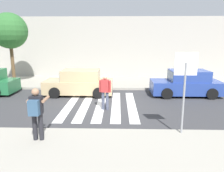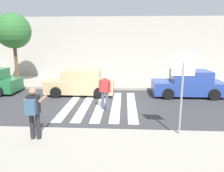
{
  "view_description": "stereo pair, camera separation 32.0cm",
  "coord_description": "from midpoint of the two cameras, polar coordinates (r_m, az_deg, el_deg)",
  "views": [
    {
      "loc": [
        0.9,
        -10.7,
        3.37
      ],
      "look_at": [
        0.6,
        -0.2,
        1.1
      ],
      "focal_mm": 35.0,
      "sensor_mm": 36.0,
      "label": 1
    },
    {
      "loc": [
        1.22,
        -10.69,
        3.37
      ],
      "look_at": [
        0.6,
        -0.2,
        1.1
      ],
      "focal_mm": 35.0,
      "sensor_mm": 36.0,
      "label": 2
    }
  ],
  "objects": [
    {
      "name": "crosswalk_stripe_1",
      "position": [
        11.55,
        -6.05,
        -4.81
      ],
      "size": [
        0.44,
        5.2,
        0.01
      ],
      "primitive_type": "cube",
      "color": "silver",
      "rests_on": "ground"
    },
    {
      "name": "crosswalk_stripe_3",
      "position": [
        11.41,
        1.93,
        -4.98
      ],
      "size": [
        0.44,
        5.2,
        0.01
      ],
      "primitive_type": "cube",
      "color": "silver",
      "rests_on": "ground"
    },
    {
      "name": "parked_car_tan",
      "position": [
        13.5,
        -7.47,
        0.79
      ],
      "size": [
        4.1,
        1.92,
        1.55
      ],
      "color": "tan",
      "rests_on": "ground"
    },
    {
      "name": "photographer_with_backpack",
      "position": [
        7.41,
        -18.67,
        -5.76
      ],
      "size": [
        0.59,
        0.85,
        1.72
      ],
      "color": "#232328",
      "rests_on": "sidewalk_near"
    },
    {
      "name": "ground_plane",
      "position": [
        11.26,
        -2.18,
        -5.23
      ],
      "size": [
        120.0,
        120.0,
        0.0
      ],
      "primitive_type": "plane",
      "color": "#38383A"
    },
    {
      "name": "crosswalk_stripe_2",
      "position": [
        11.45,
        -2.09,
        -4.91
      ],
      "size": [
        0.44,
        5.2,
        0.01
      ],
      "primitive_type": "cube",
      "color": "silver",
      "rests_on": "ground"
    },
    {
      "name": "sidewalk_far",
      "position": [
        17.05,
        -0.25,
        1.04
      ],
      "size": [
        60.0,
        4.8,
        0.14
      ],
      "primitive_type": "cube",
      "color": "#9E998C",
      "rests_on": "ground"
    },
    {
      "name": "stop_sign",
      "position": [
        7.62,
        19.16,
        2.58
      ],
      "size": [
        0.76,
        0.08,
        2.81
      ],
      "color": "gray",
      "rests_on": "sidewalk_near"
    },
    {
      "name": "crosswalk_stripe_4",
      "position": [
        11.42,
        5.96,
        -5.02
      ],
      "size": [
        0.44,
        5.2,
        0.01
      ],
      "primitive_type": "cube",
      "color": "silver",
      "rests_on": "ground"
    },
    {
      "name": "building_facade_far",
      "position": [
        21.13,
        0.51,
        10.16
      ],
      "size": [
        56.0,
        4.0,
        5.23
      ],
      "primitive_type": "cube",
      "color": "#ADA89E",
      "rests_on": "ground"
    },
    {
      "name": "crosswalk_stripe_0",
      "position": [
        11.71,
        -9.93,
        -4.7
      ],
      "size": [
        0.44,
        5.2,
        0.01
      ],
      "primitive_type": "cube",
      "color": "silver",
      "rests_on": "ground"
    },
    {
      "name": "street_tree_west",
      "position": [
        17.49,
        -23.89,
        12.94
      ],
      "size": [
        2.5,
        2.5,
        5.04
      ],
      "color": "brown",
      "rests_on": "sidewalk_far"
    },
    {
      "name": "pedestrian_crossing",
      "position": [
        10.46,
        -1.01,
        -1.05
      ],
      "size": [
        0.57,
        0.3,
        1.72
      ],
      "color": "#474C60",
      "rests_on": "ground"
    },
    {
      "name": "parked_car_blue",
      "position": [
        13.84,
        19.91,
        0.44
      ],
      "size": [
        4.1,
        1.92,
        1.55
      ],
      "color": "#284293",
      "rests_on": "ground"
    }
  ]
}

